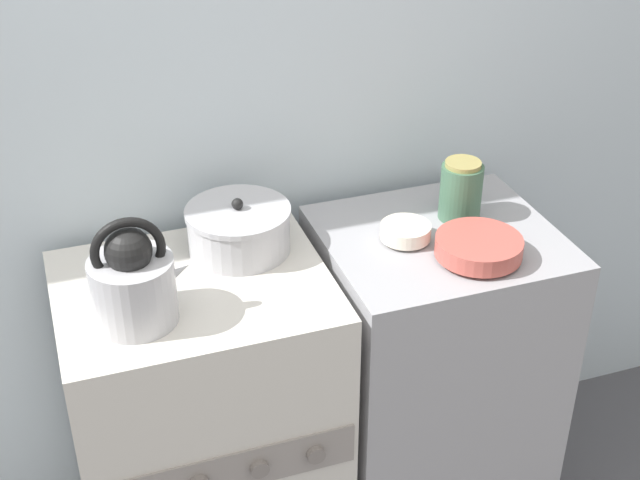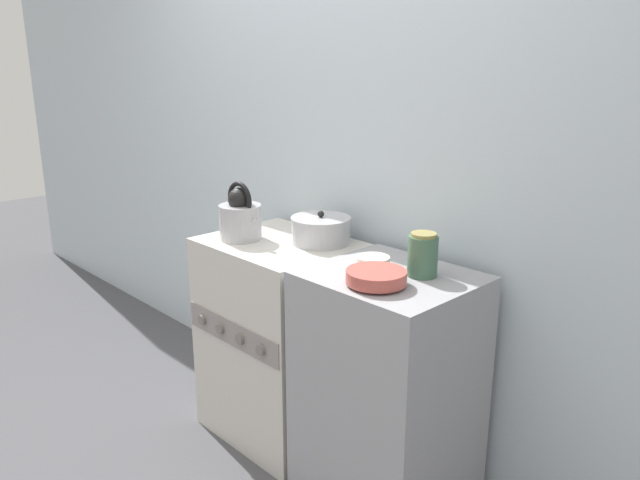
% 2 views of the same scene
% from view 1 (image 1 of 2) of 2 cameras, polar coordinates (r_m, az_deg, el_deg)
% --- Properties ---
extents(wall_back, '(7.00, 0.06, 2.50)m').
position_cam_1_polar(wall_back, '(2.20, -10.64, 9.14)').
color(wall_back, silver).
rests_on(wall_back, ground_plane).
extents(stove, '(0.63, 0.54, 0.91)m').
position_cam_1_polar(stove, '(2.35, -7.32, -12.09)').
color(stove, beige).
rests_on(stove, ground_plane).
extents(counter, '(0.58, 0.52, 0.92)m').
position_cam_1_polar(counter, '(2.50, 7.01, -8.79)').
color(counter, '#99999E').
rests_on(counter, ground_plane).
extents(kettle, '(0.22, 0.18, 0.25)m').
position_cam_1_polar(kettle, '(1.92, -11.87, -2.62)').
color(kettle, '#B2B2B7').
rests_on(kettle, stove).
extents(cooking_pot, '(0.26, 0.26, 0.14)m').
position_cam_1_polar(cooking_pot, '(2.15, -5.22, 0.69)').
color(cooking_pot, '#B2B2B7').
rests_on(cooking_pot, stove).
extents(enamel_bowl, '(0.21, 0.21, 0.05)m').
position_cam_1_polar(enamel_bowl, '(2.14, 10.12, -0.44)').
color(enamel_bowl, '#B75147').
rests_on(enamel_bowl, counter).
extents(small_ceramic_bowl, '(0.12, 0.12, 0.04)m').
position_cam_1_polar(small_ceramic_bowl, '(2.19, 5.50, 0.53)').
color(small_ceramic_bowl, beige).
rests_on(small_ceramic_bowl, counter).
extents(storage_jar, '(0.11, 0.11, 0.16)m').
position_cam_1_polar(storage_jar, '(2.28, 9.00, 3.16)').
color(storage_jar, '#3F664C').
rests_on(storage_jar, counter).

